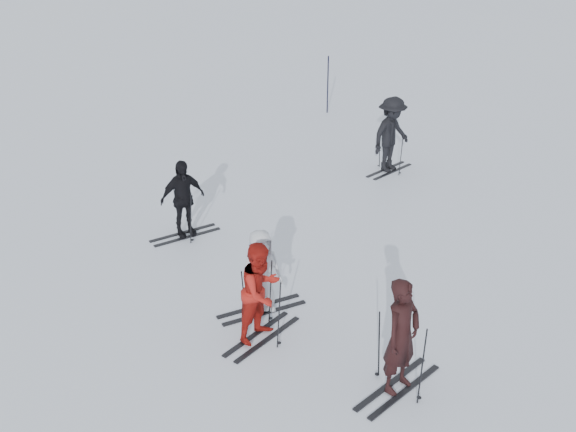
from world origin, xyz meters
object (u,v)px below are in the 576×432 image
Objects in this scene: skier_near_dark at (402,338)px; skier_grey at (261,273)px; skier_red at (261,293)px; skier_uphill_left at (183,200)px; piste_marker at (328,85)px; skier_uphill_far at (391,135)px.

skier_near_dark is 3.11m from skier_grey.
skier_red is at bearing -115.17° from skier_grey.
skier_red is 1.03× the size of skier_uphill_left.
skier_uphill_left is (-3.47, 2.44, -0.03)m from skier_red.
piste_marker is at bearing 54.00° from skier_grey.
skier_grey is (-0.44, 0.72, -0.10)m from skier_red.
skier_uphill_far is (-0.53, 7.45, 0.20)m from skier_grey.
skier_red is 0.85m from skier_grey.
skier_grey is 11.99m from piste_marker.
piste_marker reaches higher than skier_uphill_left.
skier_grey is 0.92× the size of skier_uphill_left.
piste_marker reaches higher than skier_grey.
skier_uphill_left is at bearing 81.80° from skier_near_dark.
skier_uphill_far is at bearing 37.24° from skier_grey.
skier_grey is 3.48m from skier_uphill_left.
skier_near_dark is at bearing -84.07° from skier_red.
skier_red is 12.82m from piste_marker.
skier_red reaches higher than skier_uphill_left.
skier_grey is 7.47m from skier_uphill_far.
skier_uphill_left is at bearing -82.58° from piste_marker.
piste_marker is (-4.70, 11.92, 0.05)m from skier_red.
skier_uphill_left is 0.92× the size of piste_marker.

